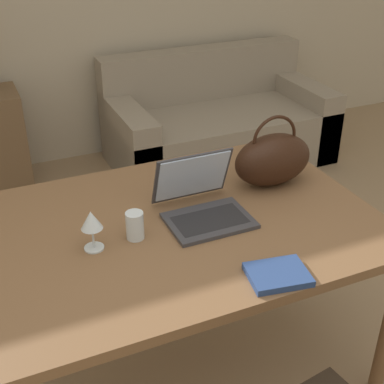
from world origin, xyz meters
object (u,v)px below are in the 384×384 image
object	(u,v)px
wine_glass	(91,222)
handbag	(273,159)
drinking_glass	(135,225)
laptop	(201,199)
couch	(217,125)

from	to	relation	value
wine_glass	handbag	bearing A→B (deg)	11.35
wine_glass	drinking_glass	bearing A→B (deg)	1.98
laptop	handbag	xyz separation A→B (m)	(0.38, 0.10, 0.06)
laptop	handbag	size ratio (longest dim) A/B	0.93
laptop	drinking_glass	xyz separation A→B (m)	(-0.29, -0.06, -0.01)
drinking_glass	handbag	world-z (taller)	handbag
wine_glass	handbag	distance (m)	0.85
couch	laptop	world-z (taller)	laptop
couch	laptop	bearing A→B (deg)	-118.12
drinking_glass	laptop	bearing A→B (deg)	11.56
laptop	drinking_glass	size ratio (longest dim) A/B	3.07
wine_glass	laptop	bearing A→B (deg)	8.26
drinking_glass	handbag	bearing A→B (deg)	13.46
couch	drinking_glass	xyz separation A→B (m)	(-1.30, -1.94, 0.54)
couch	handbag	size ratio (longest dim) A/B	4.75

